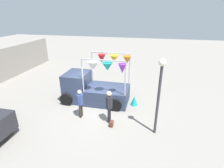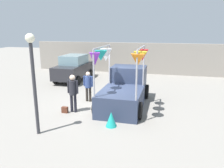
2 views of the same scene
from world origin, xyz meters
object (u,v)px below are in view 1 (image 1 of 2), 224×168
at_px(person_customer, 109,104).
at_px(street_lamp, 160,87).
at_px(handbag, 111,124).
at_px(person_vendor, 80,101).
at_px(vendor_truck, 92,88).
at_px(folded_kite_bundle_teal, 134,100).

xyz_separation_m(person_customer, street_lamp, (-0.38, -2.32, 1.32)).
height_order(person_customer, handbag, person_customer).
xyz_separation_m(person_customer, person_vendor, (0.14, 1.62, -0.11)).
height_order(person_customer, person_vendor, person_customer).
xyz_separation_m(handbag, street_lamp, (-0.03, -2.12, 2.25)).
distance_m(handbag, street_lamp, 3.09).
height_order(vendor_truck, street_lamp, street_lamp).
height_order(person_vendor, street_lamp, street_lamp).
bearing_deg(folded_kite_bundle_teal, handbag, 160.14).
height_order(person_vendor, handbag, person_vendor).
bearing_deg(vendor_truck, folded_kite_bundle_teal, -90.39).
relative_size(vendor_truck, folded_kite_bundle_teal, 6.90).
distance_m(person_vendor, street_lamp, 4.22).
distance_m(vendor_truck, folded_kite_bundle_teal, 2.76).
bearing_deg(person_vendor, person_customer, -94.82).
relative_size(handbag, street_lamp, 0.08).
relative_size(person_vendor, handbag, 5.71).
bearing_deg(handbag, street_lamp, -90.70).
bearing_deg(street_lamp, folded_kite_bundle_teal, 26.88).
height_order(handbag, folded_kite_bundle_teal, folded_kite_bundle_teal).
bearing_deg(handbag, person_vendor, 75.03).
relative_size(street_lamp, folded_kite_bundle_teal, 6.03).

